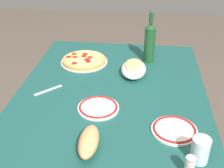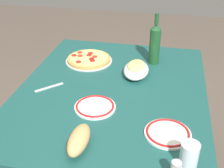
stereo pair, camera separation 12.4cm
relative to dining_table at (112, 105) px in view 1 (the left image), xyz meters
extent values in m
cube|color=#194C47|center=(0.00, 0.00, 0.10)|extent=(1.31, 1.04, 0.03)
cylinder|color=#33302D|center=(0.60, -0.46, -0.28)|extent=(0.07, 0.07, 0.73)
cylinder|color=#33302D|center=(0.60, 0.46, -0.28)|extent=(0.07, 0.07, 0.73)
cylinder|color=#B7B7BC|center=(0.31, 0.22, 0.12)|extent=(0.31, 0.31, 0.01)
cylinder|color=tan|center=(0.31, 0.22, 0.13)|extent=(0.29, 0.29, 0.02)
cylinder|color=#EACC75|center=(0.31, 0.22, 0.14)|extent=(0.25, 0.25, 0.01)
cylinder|color=maroon|center=(0.34, 0.23, 0.14)|extent=(0.04, 0.04, 0.00)
cylinder|color=maroon|center=(0.26, 0.18, 0.14)|extent=(0.04, 0.04, 0.00)
cylinder|color=maroon|center=(0.29, 0.20, 0.14)|extent=(0.04, 0.04, 0.00)
cylinder|color=maroon|center=(0.37, 0.23, 0.14)|extent=(0.04, 0.04, 0.00)
cylinder|color=#B22D1E|center=(0.33, 0.18, 0.14)|extent=(0.04, 0.04, 0.00)
cylinder|color=#B22D1E|center=(0.37, 0.30, 0.14)|extent=(0.04, 0.04, 0.00)
cylinder|color=#B22D1E|center=(0.32, 0.28, 0.14)|extent=(0.04, 0.04, 0.00)
cylinder|color=maroon|center=(0.32, 0.33, 0.14)|extent=(0.04, 0.04, 0.00)
cylinder|color=maroon|center=(0.23, 0.27, 0.14)|extent=(0.04, 0.04, 0.00)
ellipsoid|color=white|center=(0.19, -0.11, 0.15)|extent=(0.24, 0.15, 0.07)
ellipsoid|color=#AD2819|center=(0.19, -0.11, 0.16)|extent=(0.20, 0.12, 0.03)
ellipsoid|color=#EACC75|center=(0.19, -0.11, 0.18)|extent=(0.17, 0.10, 0.02)
cylinder|color=#194723|center=(0.38, -0.20, 0.23)|extent=(0.07, 0.07, 0.23)
cone|color=#194723|center=(0.38, -0.20, 0.36)|extent=(0.07, 0.07, 0.03)
cylinder|color=#194723|center=(0.38, -0.20, 0.41)|extent=(0.03, 0.03, 0.07)
cylinder|color=silver|center=(-0.51, -0.41, 0.17)|extent=(0.07, 0.07, 0.11)
cylinder|color=white|center=(-0.34, -0.32, 0.12)|extent=(0.21, 0.21, 0.01)
torus|color=red|center=(-0.34, -0.32, 0.13)|extent=(0.19, 0.19, 0.01)
cylinder|color=white|center=(-0.20, 0.05, 0.12)|extent=(0.21, 0.21, 0.01)
torus|color=red|center=(-0.20, 0.05, 0.13)|extent=(0.19, 0.19, 0.01)
ellipsoid|color=tan|center=(-0.49, 0.04, 0.15)|extent=(0.20, 0.08, 0.08)
cylinder|color=silver|center=(-0.59, -0.36, 0.15)|extent=(0.04, 0.04, 0.07)
cylinder|color=#B7B7BC|center=(-0.59, -0.36, 0.19)|extent=(0.04, 0.04, 0.01)
cube|color=#B7B7BC|center=(-0.06, 0.35, 0.12)|extent=(0.13, 0.13, 0.00)
camera|label=1|loc=(-1.39, -0.16, 0.97)|focal=46.77mm
camera|label=2|loc=(-1.37, -0.28, 0.97)|focal=46.77mm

